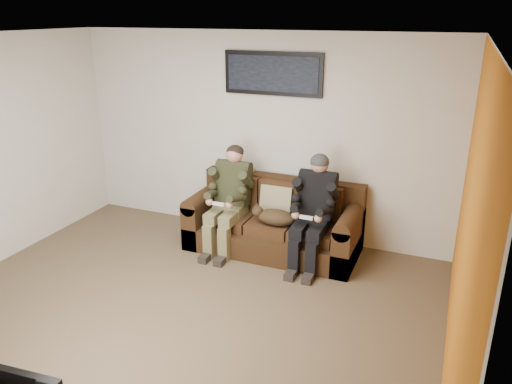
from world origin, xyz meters
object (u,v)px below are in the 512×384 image
at_px(person_left, 230,193).
at_px(cat, 274,217).
at_px(sofa, 275,224).
at_px(framed_poster, 273,74).
at_px(person_right, 314,205).

height_order(person_left, cat, person_left).
distance_m(sofa, cat, 0.31).
distance_m(person_left, framed_poster, 1.54).
distance_m(cat, framed_poster, 1.72).
bearing_deg(cat, person_right, 7.59).
xyz_separation_m(sofa, person_right, (0.54, -0.17, 0.39)).
bearing_deg(framed_poster, person_right, -37.50).
relative_size(cat, framed_poster, 0.53).
height_order(sofa, cat, sofa).
bearing_deg(person_right, sofa, 162.05).
xyz_separation_m(cat, framed_poster, (-0.27, 0.63, 1.58)).
xyz_separation_m(sofa, cat, (0.07, -0.24, 0.20)).
distance_m(sofa, person_right, 0.69).
distance_m(person_right, cat, 0.51).
bearing_deg(person_left, framed_poster, 59.25).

